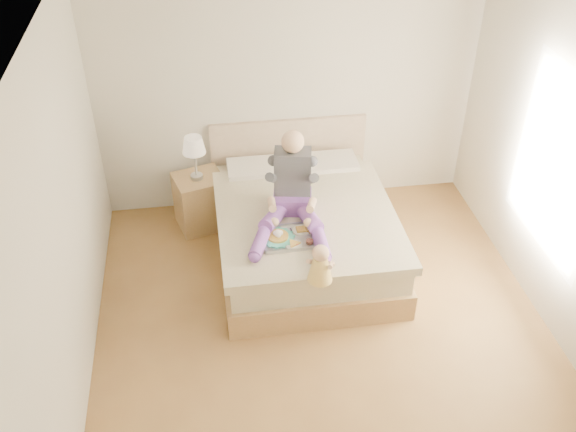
{
  "coord_description": "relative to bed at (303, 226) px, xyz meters",
  "views": [
    {
      "loc": [
        -0.9,
        -3.98,
        4.2
      ],
      "look_at": [
        -0.22,
        0.63,
        0.79
      ],
      "focal_mm": 40.0,
      "sensor_mm": 36.0,
      "label": 1
    }
  ],
  "objects": [
    {
      "name": "bed",
      "position": [
        0.0,
        0.0,
        0.0
      ],
      "size": [
        1.7,
        2.18,
        1.0
      ],
      "color": "olive",
      "rests_on": "ground"
    },
    {
      "name": "nightstand",
      "position": [
        -1.0,
        0.62,
        -0.02
      ],
      "size": [
        0.59,
        0.55,
        0.6
      ],
      "rotation": [
        0.0,
        0.0,
        0.27
      ],
      "color": "olive",
      "rests_on": "ground"
    },
    {
      "name": "tray",
      "position": [
        -0.22,
        -0.54,
        0.32
      ],
      "size": [
        0.5,
        0.4,
        0.14
      ],
      "rotation": [
        0.0,
        0.0,
        0.03
      ],
      "color": "#B0B3B8",
      "rests_on": "bed"
    },
    {
      "name": "lamp",
      "position": [
        -1.01,
        0.61,
        0.65
      ],
      "size": [
        0.23,
        0.23,
        0.48
      ],
      "color": "#B0B3B8",
      "rests_on": "nightstand"
    },
    {
      "name": "adult",
      "position": [
        -0.14,
        -0.21,
        0.54
      ],
      "size": [
        0.73,
        1.08,
        0.85
      ],
      "rotation": [
        0.0,
        0.0,
        -0.18
      ],
      "color": "#6E3D9A",
      "rests_on": "bed"
    },
    {
      "name": "baby",
      "position": [
        -0.05,
        -1.12,
        0.44
      ],
      "size": [
        0.28,
        0.31,
        0.35
      ],
      "rotation": [
        0.0,
        0.0,
        -0.55
      ],
      "color": "#E9BA49",
      "rests_on": "bed"
    },
    {
      "name": "room",
      "position": [
        0.08,
        -1.08,
        1.19
      ],
      "size": [
        4.02,
        4.22,
        2.71
      ],
      "color": "brown",
      "rests_on": "ground"
    }
  ]
}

